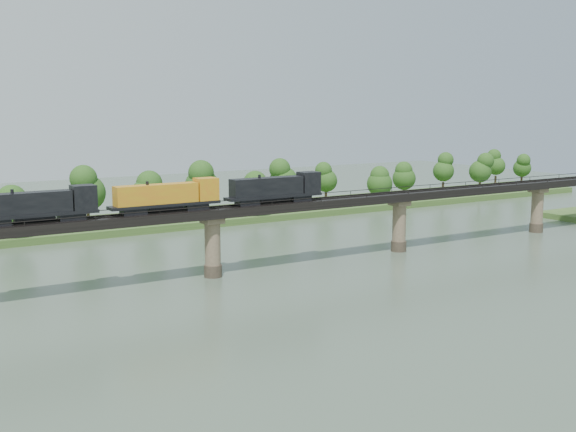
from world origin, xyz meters
TOP-DOWN VIEW (x-y plane):
  - ground at (0.00, 0.00)m, footprint 400.00×400.00m
  - far_bank at (0.00, 85.00)m, footprint 300.00×24.00m
  - bridge at (0.00, 30.00)m, footprint 236.00×30.00m
  - bridge_superstructure at (0.00, 30.00)m, footprint 220.00×4.90m
  - far_treeline at (-8.21, 80.52)m, footprint 289.06×17.54m
  - freight_train at (-14.61, 30.00)m, footprint 73.06×2.85m

SIDE VIEW (x-z plane):
  - ground at x=0.00m, z-range 0.00..0.00m
  - far_bank at x=0.00m, z-range 0.00..1.60m
  - bridge at x=0.00m, z-range -0.29..11.21m
  - far_treeline at x=-8.21m, z-range 2.03..15.63m
  - bridge_superstructure at x=0.00m, z-range 11.42..12.17m
  - freight_train at x=-14.61m, z-range 11.39..16.42m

